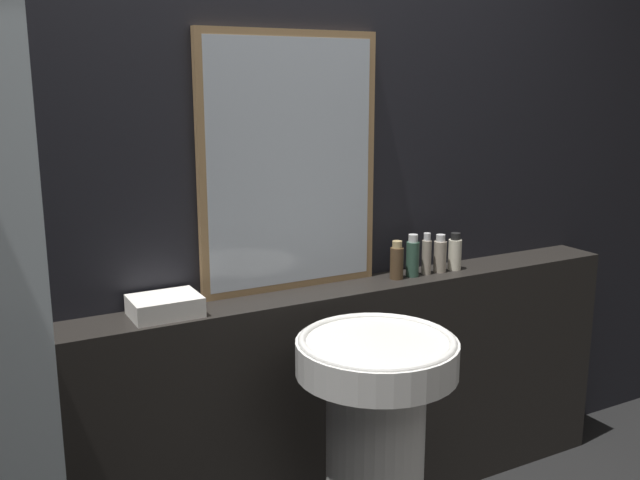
# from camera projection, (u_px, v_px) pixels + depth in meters

# --- Properties ---
(wall_back) EXTENTS (8.00, 0.06, 2.50)m
(wall_back) POSITION_uv_depth(u_px,v_px,m) (292.00, 189.00, 2.54)
(wall_back) COLOR black
(wall_back) RESTS_ON ground_plane
(vanity_counter) EXTENTS (2.70, 0.20, 0.90)m
(vanity_counter) POSITION_uv_depth(u_px,v_px,m) (310.00, 410.00, 2.61)
(vanity_counter) COLOR black
(vanity_counter) RESTS_ON ground_plane
(pedestal_sink) EXTENTS (0.49, 0.49, 0.89)m
(pedestal_sink) POSITION_uv_depth(u_px,v_px,m) (375.00, 450.00, 2.19)
(pedestal_sink) COLOR silver
(pedestal_sink) RESTS_ON ground_plane
(mirror) EXTENTS (0.67, 0.03, 0.90)m
(mirror) POSITION_uv_depth(u_px,v_px,m) (290.00, 164.00, 2.46)
(mirror) COLOR #937047
(mirror) RESTS_ON vanity_counter
(towel_stack) EXTENTS (0.22, 0.16, 0.06)m
(towel_stack) POSITION_uv_depth(u_px,v_px,m) (165.00, 306.00, 2.26)
(towel_stack) COLOR silver
(towel_stack) RESTS_ON vanity_counter
(shampoo_bottle) EXTENTS (0.05, 0.05, 0.15)m
(shampoo_bottle) POSITION_uv_depth(u_px,v_px,m) (397.00, 261.00, 2.67)
(shampoo_bottle) COLOR #4C3823
(shampoo_bottle) RESTS_ON vanity_counter
(conditioner_bottle) EXTENTS (0.05, 0.05, 0.16)m
(conditioner_bottle) POSITION_uv_depth(u_px,v_px,m) (413.00, 257.00, 2.70)
(conditioner_bottle) COLOR #2D4C3D
(conditioner_bottle) RESTS_ON vanity_counter
(lotion_bottle) EXTENTS (0.04, 0.04, 0.16)m
(lotion_bottle) POSITION_uv_depth(u_px,v_px,m) (427.00, 255.00, 2.73)
(lotion_bottle) COLOR gray
(lotion_bottle) RESTS_ON vanity_counter
(body_wash_bottle) EXTENTS (0.05, 0.05, 0.15)m
(body_wash_bottle) POSITION_uv_depth(u_px,v_px,m) (440.00, 255.00, 2.76)
(body_wash_bottle) COLOR gray
(body_wash_bottle) RESTS_ON vanity_counter
(hand_soap_bottle) EXTENTS (0.05, 0.05, 0.15)m
(hand_soap_bottle) POSITION_uv_depth(u_px,v_px,m) (455.00, 253.00, 2.79)
(hand_soap_bottle) COLOR beige
(hand_soap_bottle) RESTS_ON vanity_counter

